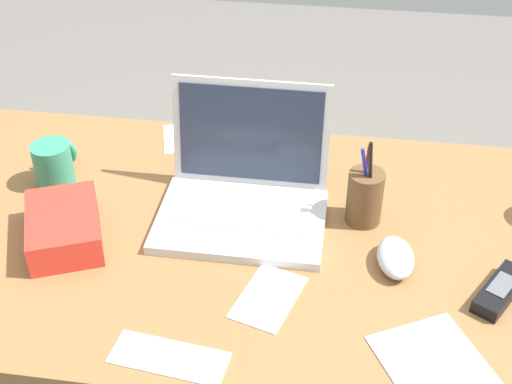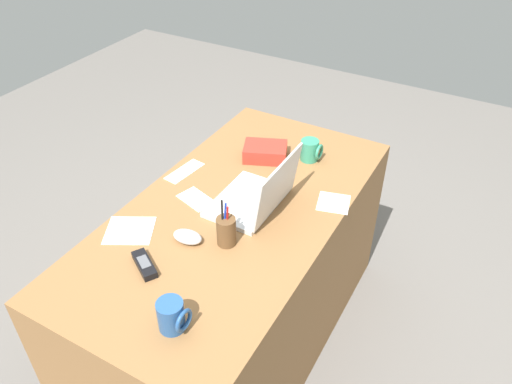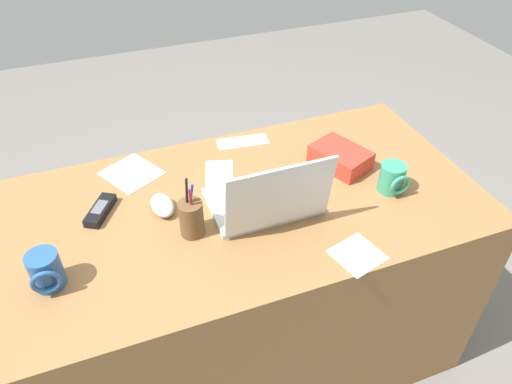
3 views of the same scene
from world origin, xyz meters
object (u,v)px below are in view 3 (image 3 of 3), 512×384
coffee_mug_white (392,178)px  pen_holder (191,218)px  snack_bag (340,157)px  cordless_phone (100,210)px  computer_mouse (162,205)px  coffee_mug_tall (46,271)px  laptop (268,200)px

coffee_mug_white → pen_holder: (0.61, -0.03, 0.01)m
snack_bag → cordless_phone: bearing=-2.4°
coffee_mug_white → snack_bag: (0.08, -0.17, -0.02)m
coffee_mug_white → computer_mouse: bearing=-12.8°
cordless_phone → coffee_mug_tall: bearing=57.0°
pen_holder → coffee_mug_white: bearing=177.0°
coffee_mug_white → pen_holder: pen_holder is taller
coffee_mug_tall → snack_bag: bearing=-167.9°
coffee_mug_white → pen_holder: bearing=-3.0°
coffee_mug_tall → pen_holder: bearing=-171.5°
laptop → pen_holder: laptop is taller
cordless_phone → snack_bag: snack_bag is taller
laptop → coffee_mug_tall: size_ratio=3.14×
coffee_mug_tall → cordless_phone: size_ratio=0.74×
laptop → snack_bag: 0.33m
pen_holder → snack_bag: (-0.53, -0.14, -0.02)m
coffee_mug_white → cordless_phone: bearing=-13.5°
pen_holder → cordless_phone: bearing=-36.6°
coffee_mug_tall → cordless_phone: bearing=-123.0°
computer_mouse → coffee_mug_tall: 0.36m
laptop → snack_bag: (-0.31, -0.13, -0.02)m
computer_mouse → coffee_mug_white: 0.69m
pen_holder → snack_bag: 0.55m
computer_mouse → coffee_mug_white: size_ratio=1.17×
computer_mouse → laptop: bearing=152.9°
pen_holder → computer_mouse: bearing=-64.3°
computer_mouse → pen_holder: pen_holder is taller
coffee_mug_white → cordless_phone: size_ratio=0.67×
coffee_mug_white → pen_holder: size_ratio=0.51×
cordless_phone → snack_bag: bearing=177.6°
coffee_mug_tall → pen_holder: 0.38m
laptop → coffee_mug_tall: laptop is taller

